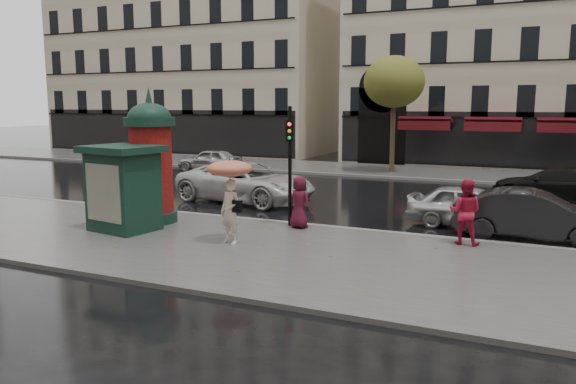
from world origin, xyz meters
The scene contains 19 objects.
ground centered at (0.00, 0.00, 0.00)m, with size 160.00×160.00×0.00m, color black.
near_sidewalk centered at (0.00, -0.50, 0.06)m, with size 90.00×7.00×0.12m, color #474744.
far_sidewalk centered at (0.00, 19.00, 0.06)m, with size 90.00×6.00×0.12m, color #474744.
near_kerb centered at (0.00, 3.00, 0.07)m, with size 90.00×0.25×0.14m, color slate.
far_kerb centered at (0.00, 16.00, 0.07)m, with size 90.00×0.25×0.14m, color slate.
zebra_crossing centered at (6.00, 9.60, 0.01)m, with size 3.60×11.75×0.01m, color silver.
bldg_far_left centered at (-22.00, 30.00, 11.31)m, with size 24.00×14.00×22.90m.
tree_far_left centered at (-2.00, 18.00, 5.17)m, with size 3.40×3.40×6.64m.
woman_umbrella centered at (-1.94, -0.22, 1.70)m, with size 1.25×1.25×2.40m.
woman_red centered at (4.00, 2.40, 1.03)m, with size 0.88×0.69×1.82m, color #AE1532.
man_burgundy centered at (-0.98, 2.40, 0.93)m, with size 0.79×0.52×1.62m, color #4B0F21.
morris_column centered at (-5.76, 1.24, 2.22)m, with size 1.63×1.63×4.39m.
traffic_light centered at (-1.38, 2.52, 2.41)m, with size 0.28×0.37×3.79m.
newsstand centered at (-5.76, -0.13, 1.46)m, with size 2.42×2.14×2.61m.
car_silver centered at (3.82, 5.30, 0.69)m, with size 1.63×4.06×1.38m, color silver.
car_darkgrey centered at (5.72, 4.20, 0.74)m, with size 1.57×4.49×1.48m, color black.
car_white centered at (-5.12, 6.44, 0.81)m, with size 2.70×5.85×1.63m, color silver.
car_black centered at (6.29, 11.96, 0.69)m, with size 1.92×4.72×1.37m, color black.
car_far_silver centered at (-12.28, 15.00, 0.66)m, with size 1.57×3.89×1.33m, color #AFAEB3.
Camera 1 is at (5.88, -13.45, 3.98)m, focal length 35.00 mm.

